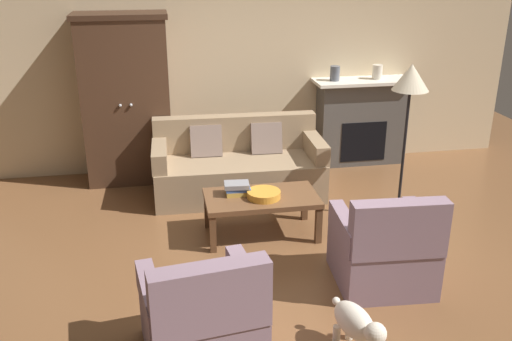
# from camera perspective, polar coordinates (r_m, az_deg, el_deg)

# --- Properties ---
(ground_plane) EXTENTS (9.60, 9.60, 0.00)m
(ground_plane) POSITION_cam_1_polar(r_m,az_deg,el_deg) (5.28, 2.65, -8.79)
(ground_plane) COLOR brown
(back_wall) EXTENTS (7.20, 0.10, 2.80)m
(back_wall) POSITION_cam_1_polar(r_m,az_deg,el_deg) (7.18, -1.72, 11.34)
(back_wall) COLOR beige
(back_wall) RESTS_ON ground
(fireplace) EXTENTS (1.26, 0.48, 1.12)m
(fireplace) POSITION_cam_1_polar(r_m,az_deg,el_deg) (7.52, 10.45, 4.95)
(fireplace) COLOR #4C4947
(fireplace) RESTS_ON ground
(armoire) EXTENTS (1.06, 0.57, 2.00)m
(armoire) POSITION_cam_1_polar(r_m,az_deg,el_deg) (6.88, -12.96, 6.97)
(armoire) COLOR #472D1E
(armoire) RESTS_ON ground
(couch) EXTENTS (1.94, 0.90, 0.86)m
(couch) POSITION_cam_1_polar(r_m,az_deg,el_deg) (6.50, -1.82, 0.31)
(couch) COLOR #937A5B
(couch) RESTS_ON ground
(coffee_table) EXTENTS (1.10, 0.60, 0.42)m
(coffee_table) POSITION_cam_1_polar(r_m,az_deg,el_deg) (5.52, 0.55, -3.09)
(coffee_table) COLOR brown
(coffee_table) RESTS_ON ground
(fruit_bowl) EXTENTS (0.33, 0.33, 0.07)m
(fruit_bowl) POSITION_cam_1_polar(r_m,az_deg,el_deg) (5.45, 0.79, -2.43)
(fruit_bowl) COLOR orange
(fruit_bowl) RESTS_ON coffee_table
(book_stack) EXTENTS (0.26, 0.19, 0.12)m
(book_stack) POSITION_cam_1_polar(r_m,az_deg,el_deg) (5.51, -1.89, -1.82)
(book_stack) COLOR gold
(book_stack) RESTS_ON coffee_table
(mantel_vase_slate) EXTENTS (0.12, 0.12, 0.18)m
(mantel_vase_slate) POSITION_cam_1_polar(r_m,az_deg,el_deg) (7.23, 7.97, 9.68)
(mantel_vase_slate) COLOR #565B66
(mantel_vase_slate) RESTS_ON fireplace
(mantel_vase_cream) EXTENTS (0.13, 0.13, 0.18)m
(mantel_vase_cream) POSITION_cam_1_polar(r_m,az_deg,el_deg) (7.42, 12.15, 9.71)
(mantel_vase_cream) COLOR beige
(mantel_vase_cream) RESTS_ON fireplace
(armchair_near_left) EXTENTS (0.87, 0.86, 0.88)m
(armchair_near_left) POSITION_cam_1_polar(r_m,az_deg,el_deg) (3.98, -5.38, -14.74)
(armchair_near_left) COLOR gray
(armchair_near_left) RESTS_ON ground
(armchair_near_right) EXTENTS (0.82, 0.82, 0.88)m
(armchair_near_right) POSITION_cam_1_polar(r_m,az_deg,el_deg) (4.87, 12.84, -7.92)
(armchair_near_right) COLOR gray
(armchair_near_right) RESTS_ON ground
(floor_lamp) EXTENTS (0.36, 0.36, 1.63)m
(floor_lamp) POSITION_cam_1_polar(r_m,az_deg,el_deg) (5.76, 15.31, 8.16)
(floor_lamp) COLOR black
(floor_lamp) RESTS_ON ground
(dog) EXTENTS (0.30, 0.56, 0.39)m
(dog) POSITION_cam_1_polar(r_m,az_deg,el_deg) (4.10, 10.13, -15.02)
(dog) COLOR beige
(dog) RESTS_ON ground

